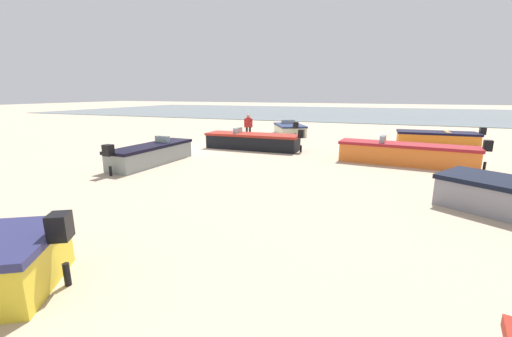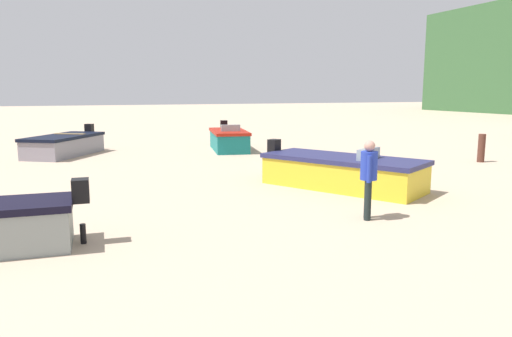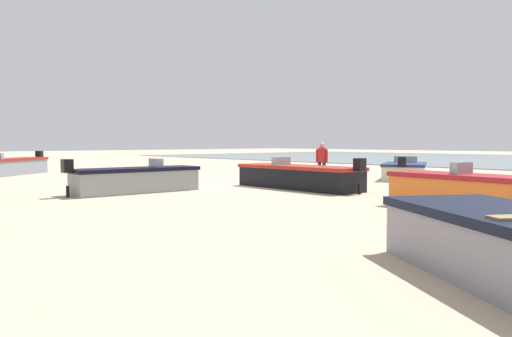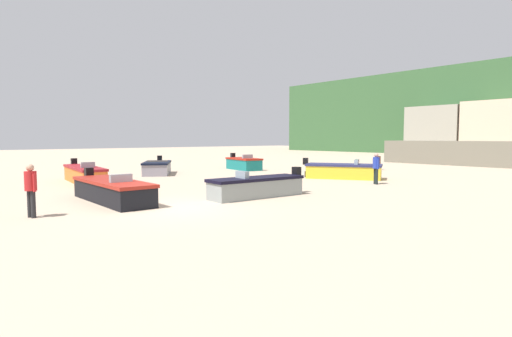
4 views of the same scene
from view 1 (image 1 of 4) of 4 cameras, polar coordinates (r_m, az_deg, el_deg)
The scene contains 8 objects.
ground_plane at distance 17.30m, azimuth -10.02°, elevation 3.38°, with size 160.00×160.00×0.00m, color tan.
tidal_water at distance 51.43m, azimuth 11.31°, elevation 9.81°, with size 80.00×36.00×0.06m, color gray.
boat_orange_0 at distance 14.67m, azimuth 24.95°, elevation 2.37°, with size 5.59×1.74×1.20m.
boat_black_4 at distance 17.04m, azimuth -0.59°, elevation 4.87°, with size 5.24×1.40×1.14m.
boat_orange_6 at distance 21.12m, azimuth 29.36°, elevation 4.72°, with size 4.45×1.77×1.08m.
boat_cream_7 at distance 23.17m, azimuth 5.97°, elevation 6.93°, with size 3.10×3.77×1.05m.
boat_grey_8 at distance 14.13m, azimuth -17.98°, elevation 2.47°, with size 1.35×4.44×1.13m.
beach_walker_foreground at distance 20.30m, azimuth -1.37°, elevation 7.74°, with size 0.53×0.42×1.62m.
Camera 1 is at (-8.84, 14.58, 2.91)m, focal length 22.56 mm.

